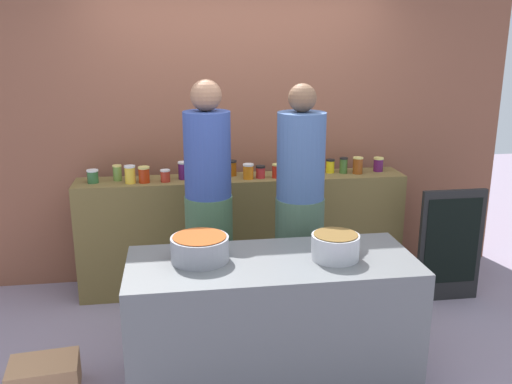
{
  "coord_description": "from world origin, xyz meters",
  "views": [
    {
      "loc": [
        -0.54,
        -3.27,
        2.07
      ],
      "look_at": [
        0.0,
        0.35,
        1.05
      ],
      "focal_mm": 38.72,
      "sensor_mm": 36.0,
      "label": 1
    }
  ],
  "objects_px": {
    "preserve_jar_6": "(201,171)",
    "chalkboard_sign": "(450,245)",
    "preserve_jar_2": "(130,174)",
    "bread_crate": "(45,377)",
    "preserve_jar_5": "(183,170)",
    "preserve_jar_8": "(248,171)",
    "preserve_jar_0": "(93,176)",
    "preserve_jar_7": "(231,168)",
    "preserve_jar_13": "(344,165)",
    "preserve_jar_1": "(117,173)",
    "preserve_jar_3": "(144,175)",
    "preserve_jar_14": "(358,165)",
    "preserve_jar_11": "(301,165)",
    "cook_in_cap": "(300,221)",
    "preserve_jar_12": "(330,166)",
    "cooking_pot_left": "(200,248)",
    "cook_with_tongs": "(209,217)",
    "preserve_jar_15": "(378,164)",
    "preserve_jar_10": "(276,171)",
    "preserve_jar_4": "(165,176)",
    "preserve_jar_9": "(260,172)",
    "cooking_pot_center": "(335,246)"
  },
  "relations": [
    {
      "from": "preserve_jar_13",
      "to": "preserve_jar_2",
      "type": "bearing_deg",
      "value": -177.41
    },
    {
      "from": "preserve_jar_3",
      "to": "preserve_jar_11",
      "type": "xyz_separation_m",
      "value": [
        1.29,
        0.12,
        0.0
      ]
    },
    {
      "from": "bread_crate",
      "to": "cook_in_cap",
      "type": "bearing_deg",
      "value": 19.3
    },
    {
      "from": "preserve_jar_2",
      "to": "bread_crate",
      "type": "distance_m",
      "value": 1.63
    },
    {
      "from": "chalkboard_sign",
      "to": "preserve_jar_11",
      "type": "bearing_deg",
      "value": 153.54
    },
    {
      "from": "preserve_jar_6",
      "to": "cook_in_cap",
      "type": "height_order",
      "value": "cook_in_cap"
    },
    {
      "from": "preserve_jar_6",
      "to": "chalkboard_sign",
      "type": "relative_size",
      "value": 0.11
    },
    {
      "from": "preserve_jar_5",
      "to": "preserve_jar_8",
      "type": "distance_m",
      "value": 0.52
    },
    {
      "from": "preserve_jar_5",
      "to": "preserve_jar_13",
      "type": "distance_m",
      "value": 1.34
    },
    {
      "from": "cooking_pot_left",
      "to": "cooking_pot_center",
      "type": "bearing_deg",
      "value": -6.49
    },
    {
      "from": "preserve_jar_13",
      "to": "bread_crate",
      "type": "distance_m",
      "value": 2.76
    },
    {
      "from": "preserve_jar_4",
      "to": "bread_crate",
      "type": "bearing_deg",
      "value": -120.79
    },
    {
      "from": "preserve_jar_0",
      "to": "cook_with_tongs",
      "type": "height_order",
      "value": "cook_with_tongs"
    },
    {
      "from": "preserve_jar_1",
      "to": "preserve_jar_4",
      "type": "bearing_deg",
      "value": -14.49
    },
    {
      "from": "preserve_jar_14",
      "to": "cook_in_cap",
      "type": "relative_size",
      "value": 0.08
    },
    {
      "from": "preserve_jar_4",
      "to": "preserve_jar_13",
      "type": "distance_m",
      "value": 1.49
    },
    {
      "from": "preserve_jar_7",
      "to": "preserve_jar_10",
      "type": "distance_m",
      "value": 0.38
    },
    {
      "from": "preserve_jar_14",
      "to": "preserve_jar_13",
      "type": "bearing_deg",
      "value": 162.75
    },
    {
      "from": "cook_in_cap",
      "to": "bread_crate",
      "type": "distance_m",
      "value": 1.93
    },
    {
      "from": "preserve_jar_3",
      "to": "cooking_pot_left",
      "type": "height_order",
      "value": "preserve_jar_3"
    },
    {
      "from": "preserve_jar_3",
      "to": "preserve_jar_5",
      "type": "relative_size",
      "value": 0.91
    },
    {
      "from": "preserve_jar_6",
      "to": "cooking_pot_left",
      "type": "xyz_separation_m",
      "value": [
        -0.08,
        -1.38,
        -0.13
      ]
    },
    {
      "from": "preserve_jar_4",
      "to": "preserve_jar_15",
      "type": "distance_m",
      "value": 1.8
    },
    {
      "from": "preserve_jar_8",
      "to": "preserve_jar_10",
      "type": "distance_m",
      "value": 0.23
    },
    {
      "from": "preserve_jar_15",
      "to": "chalkboard_sign",
      "type": "xyz_separation_m",
      "value": [
        0.44,
        -0.54,
        -0.56
      ]
    },
    {
      "from": "preserve_jar_2",
      "to": "preserve_jar_7",
      "type": "xyz_separation_m",
      "value": [
        0.81,
        0.13,
        -0.01
      ]
    },
    {
      "from": "preserve_jar_7",
      "to": "cook_in_cap",
      "type": "xyz_separation_m",
      "value": [
        0.4,
        -0.79,
        -0.22
      ]
    },
    {
      "from": "preserve_jar_14",
      "to": "preserve_jar_2",
      "type": "bearing_deg",
      "value": -178.64
    },
    {
      "from": "preserve_jar_4",
      "to": "preserve_jar_11",
      "type": "distance_m",
      "value": 1.13
    },
    {
      "from": "preserve_jar_4",
      "to": "chalkboard_sign",
      "type": "xyz_separation_m",
      "value": [
        2.24,
        -0.44,
        -0.55
      ]
    },
    {
      "from": "preserve_jar_15",
      "to": "preserve_jar_1",
      "type": "bearing_deg",
      "value": -179.97
    },
    {
      "from": "preserve_jar_12",
      "to": "bread_crate",
      "type": "height_order",
      "value": "preserve_jar_12"
    },
    {
      "from": "preserve_jar_2",
      "to": "preserve_jar_11",
      "type": "relative_size",
      "value": 1.03
    },
    {
      "from": "preserve_jar_1",
      "to": "preserve_jar_13",
      "type": "relative_size",
      "value": 0.94
    },
    {
      "from": "preserve_jar_2",
      "to": "preserve_jar_12",
      "type": "xyz_separation_m",
      "value": [
        1.65,
        0.11,
        -0.01
      ]
    },
    {
      "from": "chalkboard_sign",
      "to": "cook_in_cap",
      "type": "bearing_deg",
      "value": -170.28
    },
    {
      "from": "preserve_jar_1",
      "to": "preserve_jar_13",
      "type": "height_order",
      "value": "preserve_jar_13"
    },
    {
      "from": "preserve_jar_15",
      "to": "cook_in_cap",
      "type": "bearing_deg",
      "value": -138.45
    },
    {
      "from": "cooking_pot_left",
      "to": "chalkboard_sign",
      "type": "xyz_separation_m",
      "value": [
        2.03,
        0.84,
        -0.42
      ]
    },
    {
      "from": "cooking_pot_left",
      "to": "cook_with_tongs",
      "type": "height_order",
      "value": "cook_with_tongs"
    },
    {
      "from": "preserve_jar_8",
      "to": "preserve_jar_13",
      "type": "distance_m",
      "value": 0.82
    },
    {
      "from": "preserve_jar_7",
      "to": "preserve_jar_15",
      "type": "height_order",
      "value": "preserve_jar_7"
    },
    {
      "from": "preserve_jar_6",
      "to": "preserve_jar_12",
      "type": "height_order",
      "value": "preserve_jar_12"
    },
    {
      "from": "preserve_jar_7",
      "to": "preserve_jar_2",
      "type": "bearing_deg",
      "value": -170.8
    },
    {
      "from": "preserve_jar_5",
      "to": "preserve_jar_9",
      "type": "distance_m",
      "value": 0.62
    },
    {
      "from": "preserve_jar_6",
      "to": "preserve_jar_10",
      "type": "distance_m",
      "value": 0.62
    },
    {
      "from": "preserve_jar_11",
      "to": "preserve_jar_0",
      "type": "bearing_deg",
      "value": -177.78
    },
    {
      "from": "preserve_jar_15",
      "to": "cooking_pot_center",
      "type": "distance_m",
      "value": 1.68
    },
    {
      "from": "preserve_jar_5",
      "to": "preserve_jar_6",
      "type": "distance_m",
      "value": 0.15
    },
    {
      "from": "preserve_jar_0",
      "to": "preserve_jar_6",
      "type": "distance_m",
      "value": 0.85
    }
  ]
}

